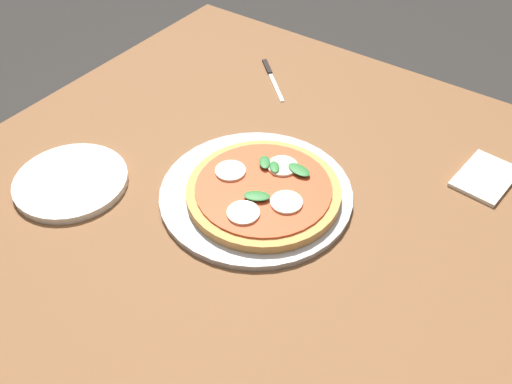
{
  "coord_description": "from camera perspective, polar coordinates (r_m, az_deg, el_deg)",
  "views": [
    {
      "loc": [
        -0.57,
        -0.46,
        1.45
      ],
      "look_at": [
        0.03,
        -0.03,
        0.75
      ],
      "focal_mm": 39.59,
      "sensor_mm": 36.0,
      "label": 1
    }
  ],
  "objects": [
    {
      "name": "napkin",
      "position": [
        1.14,
        22.17,
        1.39
      ],
      "size": [
        0.14,
        0.1,
        0.01
      ],
      "primitive_type": "cube",
      "rotation": [
        0.0,
        0.0,
        -0.09
      ],
      "color": "white",
      "rests_on": "dining_table"
    },
    {
      "name": "dining_table",
      "position": [
        1.09,
        -2.38,
        -4.46
      ],
      "size": [
        1.19,
        1.07,
        0.74
      ],
      "color": "brown",
      "rests_on": "ground_plane"
    },
    {
      "name": "plate_white",
      "position": [
        1.1,
        -18.19,
        1.02
      ],
      "size": [
        0.21,
        0.21,
        0.01
      ],
      "primitive_type": "cylinder",
      "color": "white",
      "rests_on": "dining_table"
    },
    {
      "name": "pizza",
      "position": [
        1.0,
        0.76,
        0.09
      ],
      "size": [
        0.28,
        0.28,
        0.03
      ],
      "color": "tan",
      "rests_on": "serving_tray"
    },
    {
      "name": "serving_tray",
      "position": [
        1.02,
        0.0,
        -0.16
      ],
      "size": [
        0.35,
        0.35,
        0.01
      ],
      "primitive_type": "cylinder",
      "color": "#B2B2B7",
      "rests_on": "dining_table"
    },
    {
      "name": "knife",
      "position": [
        1.35,
        1.49,
        11.77
      ],
      "size": [
        0.13,
        0.14,
        0.01
      ],
      "color": "black",
      "rests_on": "dining_table"
    }
  ]
}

